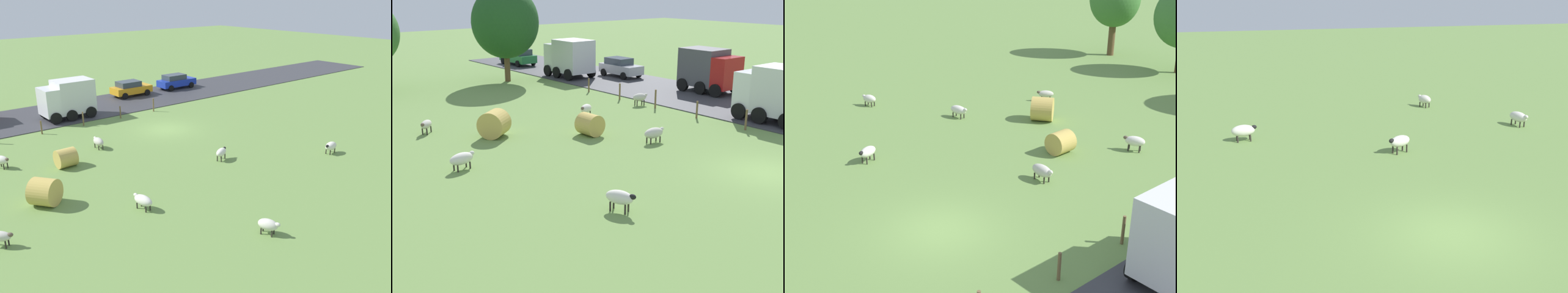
% 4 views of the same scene
% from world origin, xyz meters
% --- Properties ---
extents(ground_plane, '(160.00, 160.00, 0.00)m').
position_xyz_m(ground_plane, '(0.00, 0.00, 0.00)').
color(ground_plane, '#6B8E47').
extents(sheep_0, '(1.31, 0.72, 0.77)m').
position_xyz_m(sheep_0, '(-10.03, 8.64, 0.50)').
color(sheep_0, silver).
rests_on(sheep_0, ground_plane).
extents(sheep_1, '(1.03, 1.04, 0.74)m').
position_xyz_m(sheep_1, '(-8.97, 15.18, 0.51)').
color(sheep_1, beige).
rests_on(sheep_1, ground_plane).
extents(sheep_2, '(1.10, 0.83, 0.75)m').
position_xyz_m(sheep_2, '(-15.61, 5.59, 0.49)').
color(sheep_2, silver).
rests_on(sheep_2, ground_plane).
extents(sheep_3, '(0.88, 1.21, 0.80)m').
position_xyz_m(sheep_3, '(-7.63, 1.06, 0.54)').
color(sheep_3, silver).
rests_on(sheep_3, ground_plane).
extents(sheep_4, '(1.18, 0.91, 0.82)m').
position_xyz_m(sheep_4, '(0.03, 12.48, 0.55)').
color(sheep_4, silver).
rests_on(sheep_4, ground_plane).
extents(sheep_5, '(1.29, 0.61, 0.78)m').
position_xyz_m(sheep_5, '(-0.56, 6.20, 0.51)').
color(sheep_5, beige).
rests_on(sheep_5, ground_plane).
extents(hay_bale_0, '(1.22, 1.21, 1.18)m').
position_xyz_m(hay_bale_0, '(-2.26, 9.31, 0.59)').
color(hay_bale_0, tan).
rests_on(hay_bale_0, ground_plane).
extents(hay_bale_1, '(1.89, 1.92, 1.45)m').
position_xyz_m(hay_bale_1, '(-6.42, 12.23, 0.72)').
color(hay_bale_1, tan).
rests_on(hay_bale_1, ground_plane).
extents(fence_post_1, '(0.12, 0.12, 1.06)m').
position_xyz_m(fence_post_1, '(5.14, 1.14, 0.53)').
color(fence_post_1, brown).
rests_on(fence_post_1, ground_plane).
extents(fence_post_2, '(0.12, 0.12, 1.18)m').
position_xyz_m(fence_post_2, '(5.14, 4.61, 0.59)').
color(fence_post_2, brown).
rests_on(fence_post_2, ground_plane).
extents(fence_post_3, '(0.12, 0.12, 1.06)m').
position_xyz_m(fence_post_3, '(5.14, 8.07, 0.53)').
color(fence_post_3, brown).
rests_on(fence_post_3, ground_plane).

